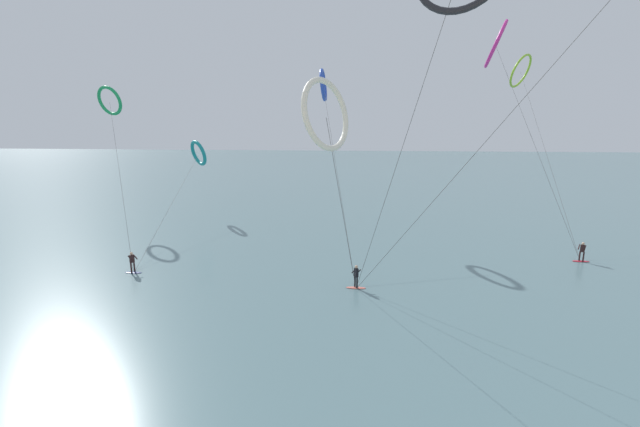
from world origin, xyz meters
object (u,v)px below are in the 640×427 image
Objects in this scene: kite_magenta at (496,44)px; kite_lime at (521,71)px; kite_cobalt at (323,85)px; kite_ivory at (326,115)px; surfer_navy at (132,264)px; surfer_coral at (356,278)px; kite_teal at (198,153)px; kite_emerald at (110,101)px; surfer_crimson at (582,253)px.

kite_lime is (5.76, 7.86, -2.05)m from kite_magenta.
kite_ivory is at bearing -174.17° from kite_cobalt.
surfer_navy is at bearing -40.72° from kite_magenta.
kite_ivory reaches higher than surfer_coral.
surfer_coral is 25.50m from kite_cobalt.
kite_teal is at bearing -148.36° from surfer_navy.
surfer_coral is 0.08× the size of kite_emerald.
kite_teal reaches higher than surfer_coral.
surfer_coral is (17.46, -1.15, 0.00)m from surfer_navy.
kite_teal is at bearing 78.40° from kite_cobalt.
kite_magenta reaches higher than kite_teal.
kite_teal is at bearing -153.58° from kite_emerald.
surfer_coral is (-18.91, -7.98, 0.00)m from surfer_crimson.
kite_emerald is 39.86m from kite_ivory.
surfer_navy is 1.00× the size of surfer_coral.
kite_cobalt reaches higher than surfer_coral.
kite_cobalt is (13.03, 18.90, 15.12)m from surfer_navy.
kite_emerald is (-52.26, -11.66, -4.26)m from kite_lime.
kite_lime reaches higher than surfer_coral.
kite_ivory is at bearing 153.53° from kite_emerald.
kite_emerald is (-50.06, 13.39, 13.69)m from surfer_crimson.
kite_magenta is (-3.57, 17.20, 19.99)m from surfer_crimson.
surfer_navy is 0.08× the size of kite_cobalt.
kite_magenta is 1.09× the size of kite_emerald.
surfer_navy is 45.31m from kite_magenta.
surfer_navy is at bearing -9.65° from kite_lime.
kite_cobalt reaches higher than surfer_crimson.
kite_magenta is at bearing -135.33° from kite_teal.
kite_magenta reaches higher than surfer_crimson.
kite_cobalt reaches higher than surfer_navy.
kite_emerald is at bearing 52.50° from kite_teal.
kite_teal is (-36.30, -1.86, -12.76)m from kite_magenta.
surfer_crimson is at bearing 24.78° from kite_magenta.
surfer_navy is at bearing 144.97° from kite_cobalt.
surfer_coral is at bearing 13.22° from kite_ivory.
kite_ivory is (15.82, -6.45, 11.08)m from surfer_navy.
kite_ivory is (-1.64, -5.30, 11.08)m from surfer_coral.
kite_lime is 1.98× the size of kite_ivory.
kite_magenta reaches higher than kite_ivory.
kite_teal is (-39.86, 15.34, 7.23)m from surfer_crimson.
kite_magenta is at bearing 1.31° from kite_ivory.
surfer_navy is at bearing 53.47° from surfer_coral.
kite_magenta is 1.07× the size of kite_cobalt.
kite_lime is (21.11, 33.03, 17.95)m from surfer_coral.
kite_emerald is 1.55× the size of kite_ivory.
surfer_coral is 0.12× the size of kite_ivory.
kite_lime reaches higher than surfer_navy.
kite_lime is 1.28× the size of kite_emerald.
surfer_coral is 40.18m from kite_emerald.
surfer_crimson is 0.07× the size of kite_magenta.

